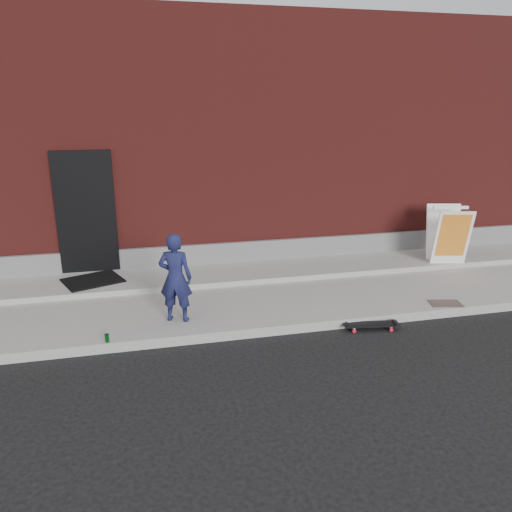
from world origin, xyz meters
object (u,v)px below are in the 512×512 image
object	(u,v)px
skateboard	(371,325)
pizza_sign	(448,234)
soda_can	(107,338)
child	(175,278)

from	to	relation	value
skateboard	pizza_sign	size ratio (longest dim) A/B	0.75
pizza_sign	soda_can	size ratio (longest dim) A/B	9.63
child	pizza_sign	size ratio (longest dim) A/B	1.20
child	skateboard	world-z (taller)	child
child	pizza_sign	distance (m)	5.67
soda_can	child	bearing A→B (deg)	27.51
skateboard	soda_can	bearing A→B (deg)	177.49
child	soda_can	bearing A→B (deg)	45.91
child	pizza_sign	xyz separation A→B (m)	(5.50, 1.40, -0.01)
child	skateboard	size ratio (longest dim) A/B	1.60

